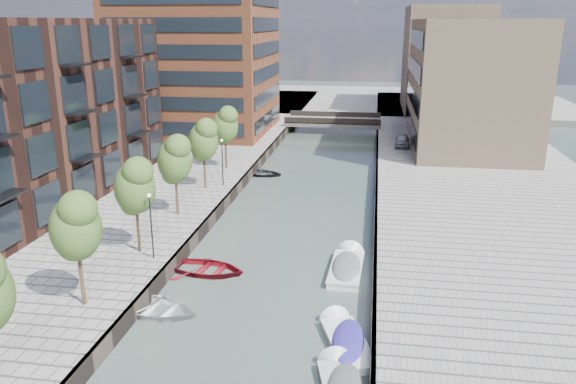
% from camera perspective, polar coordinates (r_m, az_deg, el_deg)
% --- Properties ---
extents(water, '(300.00, 300.00, 0.00)m').
position_cam_1_polar(water, '(48.42, 1.69, -0.81)').
color(water, '#38473F').
rests_on(water, ground).
extents(quay_right, '(20.00, 140.00, 1.00)m').
position_cam_1_polar(quay_right, '(49.02, 20.59, -1.09)').
color(quay_right, gray).
rests_on(quay_right, ground).
extents(quay_wall_left, '(0.25, 140.00, 1.00)m').
position_cam_1_polar(quay_wall_left, '(49.36, -5.35, 0.08)').
color(quay_wall_left, '#332823').
rests_on(quay_wall_left, ground).
extents(quay_wall_right, '(0.25, 140.00, 1.00)m').
position_cam_1_polar(quay_wall_right, '(47.93, 8.94, -0.58)').
color(quay_wall_right, '#332823').
rests_on(quay_wall_right, ground).
extents(far_closure, '(80.00, 40.00, 1.00)m').
position_cam_1_polar(far_closure, '(106.86, 5.82, 9.21)').
color(far_closure, gray).
rests_on(far_closure, ground).
extents(apartment_block, '(8.00, 38.00, 14.00)m').
position_cam_1_polar(apartment_block, '(44.55, -26.68, 6.42)').
color(apartment_block, black).
rests_on(apartment_block, quay_left).
extents(tower, '(18.00, 18.00, 30.00)m').
position_cam_1_polar(tower, '(74.31, -9.36, 17.70)').
color(tower, brown).
rests_on(tower, quay_left).
extents(tan_block_near, '(12.00, 25.00, 14.00)m').
position_cam_1_polar(tan_block_near, '(68.86, 17.74, 10.54)').
color(tan_block_near, tan).
rests_on(tan_block_near, quay_right).
extents(tan_block_far, '(12.00, 20.00, 16.00)m').
position_cam_1_polar(tan_block_far, '(94.49, 15.52, 12.87)').
color(tan_block_far, tan).
rests_on(tan_block_far, quay_right).
extents(bridge, '(13.00, 6.00, 1.30)m').
position_cam_1_polar(bridge, '(79.10, 4.65, 7.17)').
color(bridge, gray).
rests_on(bridge, ground).
extents(tree_2, '(2.50, 2.50, 5.95)m').
position_cam_1_polar(tree_2, '(29.25, -20.80, -3.09)').
color(tree_2, '#382619').
rests_on(tree_2, quay_left).
extents(tree_3, '(2.50, 2.50, 5.95)m').
position_cam_1_polar(tree_3, '(35.17, -15.32, 0.72)').
color(tree_3, '#382619').
rests_on(tree_3, quay_left).
extents(tree_4, '(2.50, 2.50, 5.95)m').
position_cam_1_polar(tree_4, '(41.43, -11.45, 3.41)').
color(tree_4, '#382619').
rests_on(tree_4, quay_left).
extents(tree_5, '(2.50, 2.50, 5.95)m').
position_cam_1_polar(tree_5, '(47.90, -8.60, 5.37)').
color(tree_5, '#382619').
rests_on(tree_5, quay_left).
extents(tree_6, '(2.50, 2.50, 5.95)m').
position_cam_1_polar(tree_6, '(54.49, -6.42, 6.86)').
color(tree_6, '#382619').
rests_on(tree_6, quay_left).
extents(lamp_1, '(0.24, 0.24, 4.12)m').
position_cam_1_polar(lamp_1, '(34.33, -13.77, -2.70)').
color(lamp_1, black).
rests_on(lamp_1, quay_left).
extents(lamp_2, '(0.24, 0.24, 4.12)m').
position_cam_1_polar(lamp_2, '(48.85, -6.70, 3.52)').
color(lamp_2, black).
rests_on(lamp_2, quay_left).
extents(sloop_2, '(5.24, 4.07, 1.00)m').
position_cam_1_polar(sloop_2, '(35.13, -8.21, -8.10)').
color(sloop_2, maroon).
rests_on(sloop_2, ground).
extents(sloop_3, '(5.38, 4.28, 1.00)m').
position_cam_1_polar(sloop_3, '(31.15, -13.24, -11.86)').
color(sloop_3, silver).
rests_on(sloop_3, ground).
extents(sloop_4, '(4.70, 3.66, 0.89)m').
position_cam_1_polar(sloop_4, '(56.25, -2.73, 1.72)').
color(sloop_4, black).
rests_on(sloop_4, ground).
extents(motorboat_3, '(3.09, 5.07, 1.60)m').
position_cam_1_polar(motorboat_3, '(27.86, 5.85, -14.71)').
color(motorboat_3, white).
rests_on(motorboat_3, ground).
extents(motorboat_4, '(2.11, 5.52, 1.82)m').
position_cam_1_polar(motorboat_4, '(35.26, 6.01, -7.52)').
color(motorboat_4, silver).
rests_on(motorboat_4, ground).
extents(car, '(1.79, 4.11, 1.38)m').
position_cam_1_polar(car, '(65.85, 11.53, 5.16)').
color(car, gray).
rests_on(car, quay_right).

